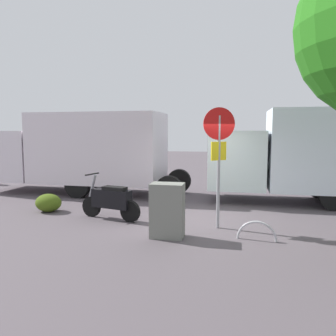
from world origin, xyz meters
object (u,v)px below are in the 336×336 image
Objects in this scene: bike_rack_hoop at (256,240)px; box_truck_far at (76,150)px; utility_cabinet at (167,210)px; stop_sign at (219,149)px; motorcycle at (111,200)px; box_truck_near at (311,152)px.

box_truck_far is at bearing -32.13° from bike_rack_hoop.
bike_rack_hoop is (-1.91, -0.26, -0.60)m from utility_cabinet.
stop_sign reaches higher than utility_cabinet.
motorcycle reaches higher than bike_rack_hoop.
bike_rack_hoop is (-0.90, 0.70, -1.92)m from stop_sign.
bike_rack_hoop is at bearing 146.51° from box_truck_far.
box_truck_far is at bearing -43.25° from utility_cabinet.
box_truck_near is 6.81× the size of utility_cabinet.
stop_sign is at bearing 147.50° from box_truck_far.
box_truck_far reaches higher than utility_cabinet.
utility_cabinet is 2.02m from bike_rack_hoop.
box_truck_near is 4.43m from stop_sign.
box_truck_near is at bearing -126.48° from stop_sign.
motorcycle is at bearing 129.47° from box_truck_far.
motorcycle is 1.49× the size of utility_cabinet.
motorcycle is (-2.88, 3.33, -1.13)m from box_truck_far.
box_truck_near reaches higher than bike_rack_hoop.
stop_sign is at bearing -170.15° from motorcycle.
utility_cabinet is (-4.68, 4.40, -1.05)m from box_truck_far.
box_truck_near is 5.90m from utility_cabinet.
stop_sign is 2.23m from bike_rack_hoop.
box_truck_far is 2.97× the size of stop_sign.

